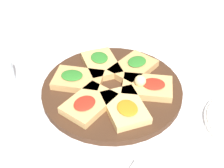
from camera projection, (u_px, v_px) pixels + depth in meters
ground_plane at (112, 91)px, 0.93m from camera, size 3.00×3.00×0.00m
serving_board at (112, 89)px, 0.92m from camera, size 0.41×0.41×0.02m
focaccia_slice_0 at (89, 103)px, 0.84m from camera, size 0.11×0.15×0.03m
focaccia_slice_1 at (125, 107)px, 0.83m from camera, size 0.17×0.16×0.03m
focaccia_slice_2 at (147, 86)px, 0.89m from camera, size 0.17×0.14×0.05m
focaccia_slice_3 at (134, 67)px, 0.97m from camera, size 0.12×0.16×0.03m
focaccia_slice_4 at (101, 64)px, 0.98m from camera, size 0.17×0.16×0.03m
focaccia_slice_5 at (78, 79)px, 0.92m from camera, size 0.17×0.14×0.03m
plate_left at (21, 42)px, 1.12m from camera, size 0.20×0.20×0.02m
water_glass at (2, 72)px, 0.93m from camera, size 0.07×0.07×0.08m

